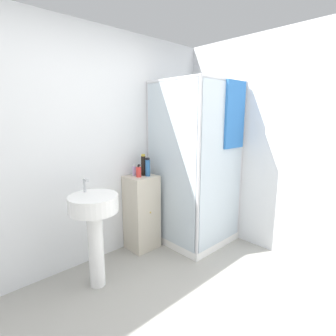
% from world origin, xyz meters
% --- Properties ---
extents(wall_back, '(6.40, 0.06, 2.50)m').
position_xyz_m(wall_back, '(0.00, 1.70, 1.25)').
color(wall_back, silver).
rests_on(wall_back, ground_plane).
extents(wall_right, '(0.06, 6.40, 2.50)m').
position_xyz_m(wall_right, '(1.70, 0.00, 1.25)').
color(wall_right, silver).
rests_on(wall_right, ground_plane).
extents(shower_enclosure, '(0.85, 0.88, 1.99)m').
position_xyz_m(shower_enclosure, '(1.20, 1.16, 0.58)').
color(shower_enclosure, white).
rests_on(shower_enclosure, ground_plane).
extents(vanity_cabinet, '(0.34, 0.33, 0.90)m').
position_xyz_m(vanity_cabinet, '(0.60, 1.51, 0.45)').
color(vanity_cabinet, beige).
rests_on(vanity_cabinet, ground_plane).
extents(sink, '(0.44, 0.44, 1.03)m').
position_xyz_m(sink, '(-0.16, 1.22, 0.67)').
color(sink, white).
rests_on(sink, ground_plane).
extents(soap_dispenser, '(0.06, 0.06, 0.15)m').
position_xyz_m(soap_dispenser, '(0.56, 1.49, 0.96)').
color(soap_dispenser, red).
rests_on(soap_dispenser, vanity_cabinet).
extents(shampoo_bottle_tall_black, '(0.05, 0.05, 0.25)m').
position_xyz_m(shampoo_bottle_tall_black, '(0.65, 1.52, 1.02)').
color(shampoo_bottle_tall_black, black).
rests_on(shampoo_bottle_tall_black, vanity_cabinet).
extents(shampoo_bottle_blue, '(0.06, 0.06, 0.22)m').
position_xyz_m(shampoo_bottle_blue, '(0.66, 1.46, 1.00)').
color(shampoo_bottle_blue, '#2D66A3').
rests_on(shampoo_bottle_blue, vanity_cabinet).
extents(lotion_bottle_white, '(0.04, 0.04, 0.14)m').
position_xyz_m(lotion_bottle_white, '(0.56, 1.59, 0.96)').
color(lotion_bottle_white, '#B299C6').
rests_on(lotion_bottle_white, vanity_cabinet).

